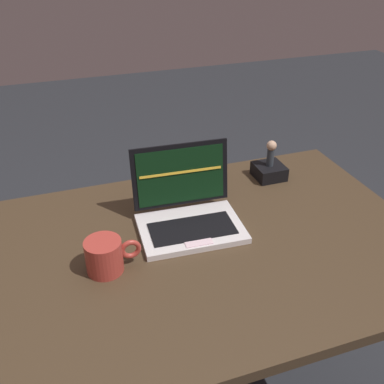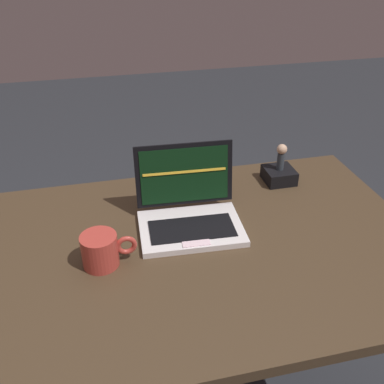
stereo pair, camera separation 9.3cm
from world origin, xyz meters
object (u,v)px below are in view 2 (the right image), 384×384
Objects in this scene: laptop_front at (189,212)px; figurine_stand at (279,175)px; coffee_mug at (101,250)px; figurine at (281,155)px.

laptop_front is 0.37m from figurine_stand.
figurine_stand is 0.69× the size of coffee_mug.
laptop_front is 0.27m from coffee_mug.
figurine_stand is 1.08× the size of figurine.
coffee_mug is at bearing -154.20° from figurine_stand.
figurine_stand is at bearing 26.40° from laptop_front.
laptop_front is at bearing 24.96° from coffee_mug.
laptop_front is 3.32× the size of figurine.
laptop_front is 2.13× the size of coffee_mug.
figurine is at bearing 26.40° from laptop_front.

